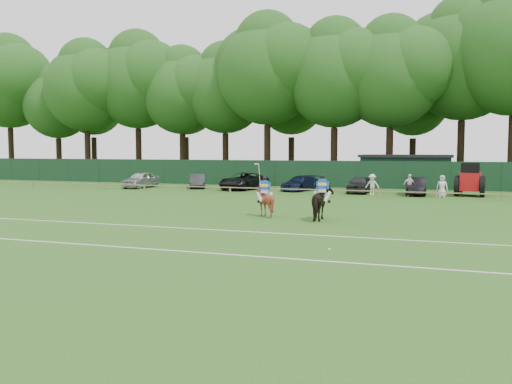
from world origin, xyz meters
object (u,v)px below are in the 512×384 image
at_px(sedan_silver, 141,180).
at_px(hatch_grey, 360,184).
at_px(horse_chestnut, 265,202).
at_px(sedan_grey, 198,181).
at_px(spectator_left, 372,185).
at_px(tractor, 470,180).
at_px(polo_ball, 329,249).
at_px(spectator_mid, 409,185).
at_px(estate_black, 416,186).
at_px(spectator_right, 442,186).
at_px(utility_shed, 406,171).
at_px(horse_dark, 322,203).
at_px(sedan_navy, 300,183).
at_px(suv_black, 244,181).

distance_m(sedan_silver, hatch_grey, 20.04).
xyz_separation_m(horse_chestnut, sedan_grey, (-12.42, 17.80, -0.14)).
distance_m(spectator_left, tractor, 7.33).
bearing_deg(tractor, polo_ball, -96.40).
bearing_deg(sedan_silver, tractor, 4.56).
bearing_deg(spectator_mid, estate_black, 42.75).
relative_size(spectator_left, spectator_right, 0.99).
height_order(hatch_grey, estate_black, hatch_grey).
relative_size(spectator_mid, spectator_right, 1.03).
bearing_deg(utility_shed, horse_chestnut, -102.10).
distance_m(horse_chestnut, tractor, 20.12).
bearing_deg(spectator_mid, horse_dark, -132.87).
height_order(hatch_grey, spectator_right, spectator_right).
xyz_separation_m(polo_ball, tractor, (5.58, 25.50, 1.15)).
bearing_deg(polo_ball, spectator_mid, 87.08).
bearing_deg(estate_black, hatch_grey, 168.50).
relative_size(hatch_grey, utility_shed, 0.49).
relative_size(horse_dark, horse_chestnut, 1.35).
bearing_deg(polo_ball, utility_shed, 89.59).
xyz_separation_m(horse_dark, estate_black, (3.61, 17.20, -0.20)).
bearing_deg(sedan_silver, spectator_right, 0.76).
relative_size(sedan_grey, spectator_left, 2.39).
xyz_separation_m(polo_ball, utility_shed, (0.24, 34.16, 1.49)).
bearing_deg(sedan_navy, estate_black, 9.11).
distance_m(spectator_mid, tractor, 4.71).
bearing_deg(horse_chestnut, sedan_silver, -47.36).
bearing_deg(suv_black, utility_shed, 42.48).
bearing_deg(suv_black, polo_ball, -52.47).
bearing_deg(sedan_grey, horse_dark, -73.77).
relative_size(spectator_right, tractor, 0.51).
xyz_separation_m(sedan_grey, estate_black, (19.28, -1.19, 0.05)).
relative_size(spectator_mid, tractor, 0.53).
height_order(polo_ball, tractor, tractor).
bearing_deg(estate_black, polo_ball, -98.27).
height_order(sedan_grey, polo_ball, sedan_grey).
bearing_deg(sedan_grey, horse_chestnut, -79.28).
xyz_separation_m(horse_dark, horse_chestnut, (-3.24, 0.59, -0.11)).
relative_size(suv_black, sedan_navy, 1.22).
bearing_deg(horse_dark, spectator_right, -115.30).
relative_size(sedan_silver, sedan_navy, 0.99).
bearing_deg(polo_ball, horse_dark, 104.18).
xyz_separation_m(sedan_silver, utility_shed, (23.05, 9.19, 0.79)).
bearing_deg(sedan_grey, estate_black, -27.73).
bearing_deg(sedan_navy, suv_black, -160.36).
distance_m(spectator_left, utility_shed, 10.48).
distance_m(horse_chestnut, sedan_silver, 24.05).
relative_size(sedan_silver, estate_black, 1.05).
xyz_separation_m(sedan_silver, estate_black, (24.41, 0.17, -0.06)).
bearing_deg(tractor, spectator_right, -132.37).
bearing_deg(spectator_left, spectator_mid, -8.63).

